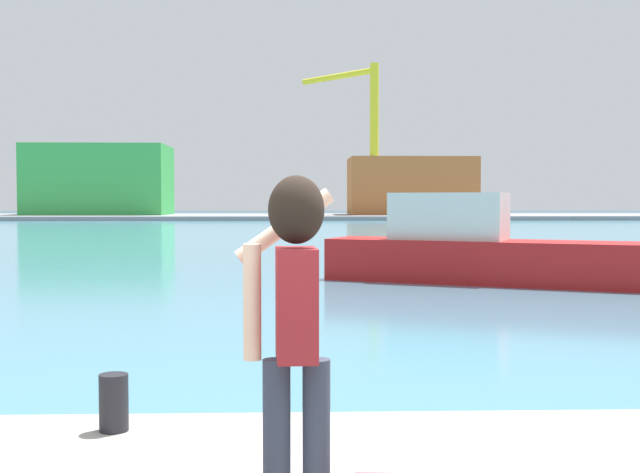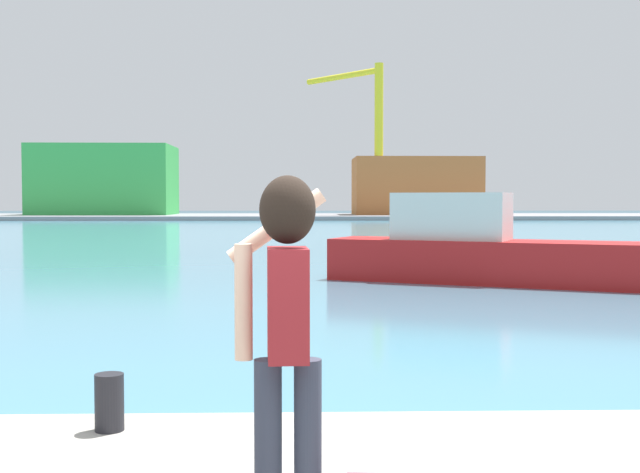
% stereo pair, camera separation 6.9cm
% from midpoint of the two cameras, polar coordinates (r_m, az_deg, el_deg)
% --- Properties ---
extents(ground_plane, '(220.00, 220.00, 0.00)m').
position_cam_midpoint_polar(ground_plane, '(54.17, -1.38, 0.23)').
color(ground_plane, '#334751').
extents(harbor_water, '(140.00, 100.00, 0.02)m').
position_cam_midpoint_polar(harbor_water, '(56.17, -1.39, 0.33)').
color(harbor_water, teal).
rests_on(harbor_water, ground_plane).
extents(far_shore_dock, '(140.00, 20.00, 0.46)m').
position_cam_midpoint_polar(far_shore_dock, '(96.15, -1.47, 1.40)').
color(far_shore_dock, gray).
rests_on(far_shore_dock, ground_plane).
extents(person_photographer, '(0.53, 0.55, 1.74)m').
position_cam_midpoint_polar(person_photographer, '(4.08, -1.95, -5.21)').
color(person_photographer, '#2D3342').
rests_on(person_photographer, quay_promenade).
extents(harbor_bollard, '(0.20, 0.20, 0.40)m').
position_cam_midpoint_polar(harbor_bollard, '(5.99, -14.22, -11.19)').
color(harbor_bollard, black).
rests_on(harbor_bollard, quay_promenade).
extents(boat_moored, '(8.68, 5.52, 2.40)m').
position_cam_midpoint_polar(boat_moored, '(22.14, 11.37, -1.02)').
color(boat_moored, '#B21919').
rests_on(boat_moored, harbor_water).
extents(warehouse_left, '(16.22, 10.26, 8.23)m').
position_cam_midpoint_polar(warehouse_left, '(100.82, -14.83, 3.84)').
color(warehouse_left, green).
rests_on(warehouse_left, far_shore_dock).
extents(warehouse_right, '(14.81, 8.73, 6.78)m').
position_cam_midpoint_polar(warehouse_right, '(98.17, 6.74, 3.52)').
color(warehouse_right, '#B26633').
rests_on(warehouse_right, far_shore_dock).
extents(port_crane, '(8.67, 10.35, 17.35)m').
position_cam_midpoint_polar(port_crane, '(95.37, 3.47, 7.98)').
color(port_crane, yellow).
rests_on(port_crane, far_shore_dock).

